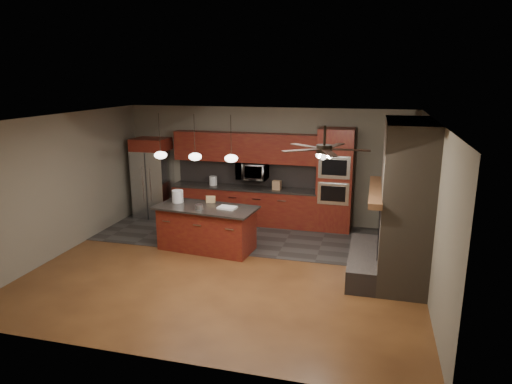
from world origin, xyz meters
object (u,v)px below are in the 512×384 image
(white_bucket, at_px, (178,196))
(paint_tray, at_px, (227,208))
(paint_can, at_px, (199,207))
(cardboard_box, at_px, (211,199))
(refrigerator, at_px, (153,178))
(microwave, at_px, (252,171))
(kitchen_island, at_px, (207,228))
(counter_box, at_px, (277,185))
(oven_tower, at_px, (335,180))
(counter_bucket, at_px, (213,181))

(white_bucket, distance_m, paint_tray, 1.18)
(paint_can, height_order, cardboard_box, cardboard_box)
(refrigerator, height_order, paint_can, refrigerator)
(refrigerator, xyz_separation_m, paint_can, (2.07, -2.08, -0.04))
(microwave, bearing_deg, kitchen_island, -102.80)
(cardboard_box, bearing_deg, microwave, 56.21)
(white_bucket, height_order, counter_box, white_bucket)
(paint_can, bearing_deg, counter_box, 61.66)
(oven_tower, height_order, counter_bucket, oven_tower)
(white_bucket, xyz_separation_m, counter_bucket, (0.16, 1.75, -0.04))
(counter_box, bearing_deg, cardboard_box, -121.88)
(refrigerator, xyz_separation_m, cardboard_box, (2.10, -1.49, -0.03))
(paint_tray, bearing_deg, refrigerator, 152.65)
(oven_tower, height_order, white_bucket, oven_tower)
(cardboard_box, height_order, counter_box, counter_box)
(oven_tower, relative_size, cardboard_box, 12.25)
(refrigerator, relative_size, cardboard_box, 10.38)
(refrigerator, distance_m, cardboard_box, 2.58)
(paint_can, bearing_deg, counter_bucket, 102.44)
(paint_tray, bearing_deg, microwave, 98.45)
(paint_tray, relative_size, cardboard_box, 1.86)
(white_bucket, xyz_separation_m, paint_tray, (1.16, -0.18, -0.11))
(white_bucket, height_order, paint_can, white_bucket)
(oven_tower, height_order, paint_can, oven_tower)
(cardboard_box, bearing_deg, white_bucket, 177.69)
(paint_tray, bearing_deg, oven_tower, 52.69)
(microwave, height_order, paint_tray, microwave)
(microwave, distance_m, white_bucket, 2.15)
(paint_tray, bearing_deg, paint_can, -148.24)
(microwave, xyz_separation_m, counter_bucket, (-0.99, -0.05, -0.29))
(microwave, relative_size, refrigerator, 0.36)
(microwave, bearing_deg, counter_box, -9.07)
(counter_bucket, bearing_deg, cardboard_box, -72.03)
(refrigerator, height_order, cardboard_box, refrigerator)
(oven_tower, relative_size, paint_tray, 6.57)
(paint_can, bearing_deg, paint_tray, 23.50)
(microwave, bearing_deg, cardboard_box, -106.49)
(microwave, bearing_deg, white_bucket, -122.63)
(counter_bucket, bearing_deg, white_bucket, -95.36)
(cardboard_box, xyz_separation_m, counter_bucket, (-0.51, 1.57, 0.03))
(oven_tower, height_order, paint_tray, oven_tower)
(paint_can, distance_m, cardboard_box, 0.59)
(microwave, distance_m, paint_can, 2.29)
(microwave, height_order, counter_box, microwave)
(paint_tray, height_order, counter_bucket, counter_bucket)
(refrigerator, distance_m, paint_tray, 3.19)
(kitchen_island, distance_m, counter_box, 2.24)
(counter_box, bearing_deg, microwave, 175.09)
(oven_tower, distance_m, white_bucket, 3.59)
(kitchen_island, distance_m, paint_can, 0.56)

